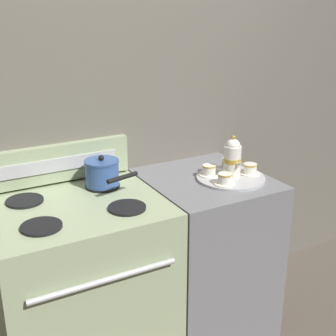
{
  "coord_description": "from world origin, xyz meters",
  "views": [
    {
      "loc": [
        -0.87,
        -1.88,
        1.76
      ],
      "look_at": [
        0.19,
        0.04,
        0.97
      ],
      "focal_mm": 50.0,
      "sensor_mm": 36.0,
      "label": 1
    }
  ],
  "objects": [
    {
      "name": "teapot",
      "position": [
        0.5,
        -0.07,
        1.0
      ],
      "size": [
        0.09,
        0.15,
        0.22
      ],
      "color": "white",
      "rests_on": "serving_tray"
    },
    {
      "name": "teacup_front",
      "position": [
        0.61,
        -0.09,
        0.93
      ],
      "size": [
        0.11,
        0.11,
        0.06
      ],
      "color": "white",
      "rests_on": "serving_tray"
    },
    {
      "name": "stove",
      "position": [
        -0.31,
        -0.0,
        0.44
      ],
      "size": [
        0.79,
        0.68,
        0.9
      ],
      "color": "#9EAD84",
      "rests_on": "ground"
    },
    {
      "name": "saucepan",
      "position": [
        -0.12,
        0.14,
        0.96
      ],
      "size": [
        0.21,
        0.28,
        0.15
      ],
      "color": "#335193",
      "rests_on": "stove"
    },
    {
      "name": "wall_back",
      "position": [
        0.0,
        0.35,
        1.1
      ],
      "size": [
        6.0,
        0.05,
        2.2
      ],
      "color": "#666056",
      "rests_on": "ground"
    },
    {
      "name": "creamer_jug",
      "position": [
        0.56,
        0.03,
        0.93
      ],
      "size": [
        0.07,
        0.07,
        0.06
      ],
      "color": "white",
      "rests_on": "serving_tray"
    },
    {
      "name": "control_panel",
      "position": [
        -0.31,
        0.3,
        0.99
      ],
      "size": [
        0.77,
        0.05,
        0.19
      ],
      "color": "#9EAD84",
      "rests_on": "stove"
    },
    {
      "name": "teacup_right",
      "position": [
        0.41,
        -0.14,
        0.93
      ],
      "size": [
        0.11,
        0.11,
        0.06
      ],
      "color": "white",
      "rests_on": "serving_tray"
    },
    {
      "name": "serving_tray",
      "position": [
        0.5,
        -0.07,
        0.89
      ],
      "size": [
        0.35,
        0.35,
        0.01
      ],
      "color": "#B2B2B7",
      "rests_on": "side_counter"
    },
    {
      "name": "teacup_left",
      "position": [
        0.41,
        -0.0,
        0.93
      ],
      "size": [
        0.11,
        0.11,
        0.06
      ],
      "color": "white",
      "rests_on": "serving_tray"
    },
    {
      "name": "side_counter",
      "position": [
        0.4,
        0.0,
        0.44
      ],
      "size": [
        0.6,
        0.65,
        0.89
      ],
      "color": "slate",
      "rests_on": "ground"
    }
  ]
}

